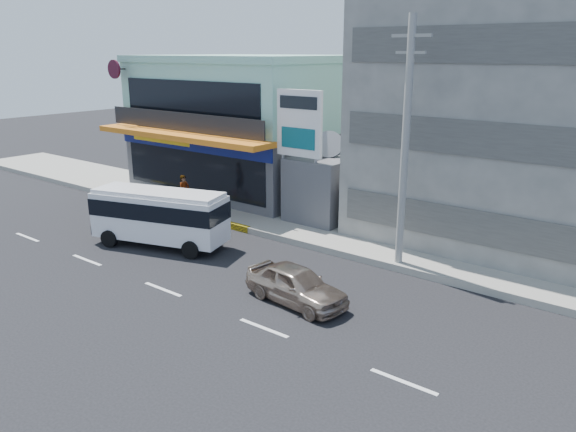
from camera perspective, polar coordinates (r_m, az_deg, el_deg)
The scene contains 11 objects.
ground at distance 21.89m, azimuth -12.58°, elevation -7.29°, with size 120.00×120.00×0.00m, color black.
sidewalk at distance 25.90m, azimuth 11.28°, elevation -3.07°, with size 70.00×5.00×0.30m, color gray.
shop_building at distance 35.83m, azimuth -3.96°, elevation 8.94°, with size 12.40×11.70×8.00m.
concrete_building at distance 28.12m, azimuth 26.70°, elevation 11.36°, with size 16.00×12.00×14.00m, color gray.
gap_structure at distance 29.92m, azimuth 5.11°, elevation 3.03°, with size 3.00×6.00×3.50m, color #49484D.
satellite_dish at distance 28.72m, azimuth 4.11°, elevation 6.21°, with size 1.50×1.50×0.15m, color slate.
billboard at distance 27.35m, azimuth 1.15°, elevation 8.60°, with size 2.60×0.18×6.90m.
utility_pole_near at distance 22.42m, azimuth 11.82°, elevation 7.09°, with size 1.60×0.30×10.00m.
minibus at distance 26.16m, azimuth -12.94°, elevation 0.27°, with size 6.56×3.76×2.62m.
sedan at distance 20.05m, azimuth 0.82°, elevation -6.99°, with size 1.63×4.06×1.38m, color tan.
motorcycle_rider at distance 30.31m, azimuth -10.42°, elevation 1.13°, with size 1.89×0.72×2.40m.
Camera 1 is at (15.75, -12.47, 8.67)m, focal length 35.00 mm.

